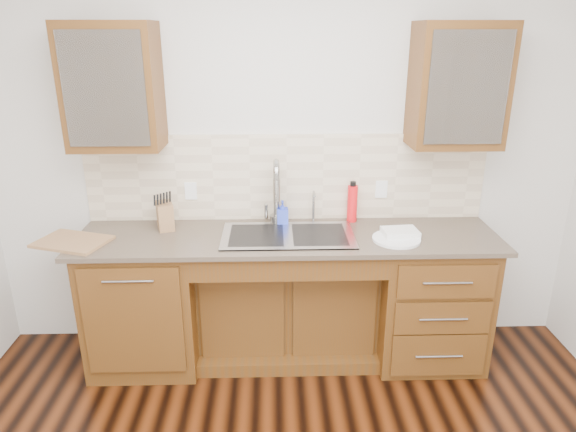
{
  "coord_description": "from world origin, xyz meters",
  "views": [
    {
      "loc": [
        -0.09,
        -1.62,
        2.15
      ],
      "look_at": [
        0.0,
        1.4,
        1.05
      ],
      "focal_mm": 32.0,
      "sensor_mm": 36.0,
      "label": 1
    }
  ],
  "objects_px": {
    "knife_block": "(165,216)",
    "cutting_board": "(72,242)",
    "soap_bottle": "(283,213)",
    "plate": "(396,239)",
    "water_bottle": "(352,204)"
  },
  "relations": [
    {
      "from": "knife_block",
      "to": "cutting_board",
      "type": "relative_size",
      "value": 0.42
    },
    {
      "from": "knife_block",
      "to": "cutting_board",
      "type": "height_order",
      "value": "knife_block"
    },
    {
      "from": "soap_bottle",
      "to": "cutting_board",
      "type": "bearing_deg",
      "value": -169.3
    },
    {
      "from": "plate",
      "to": "knife_block",
      "type": "xyz_separation_m",
      "value": [
        -1.48,
        0.25,
        0.08
      ]
    },
    {
      "from": "soap_bottle",
      "to": "water_bottle",
      "type": "xyz_separation_m",
      "value": [
        0.48,
        0.04,
        0.04
      ]
    },
    {
      "from": "plate",
      "to": "knife_block",
      "type": "bearing_deg",
      "value": 170.45
    },
    {
      "from": "soap_bottle",
      "to": "cutting_board",
      "type": "relative_size",
      "value": 0.39
    },
    {
      "from": "water_bottle",
      "to": "cutting_board",
      "type": "distance_m",
      "value": 1.81
    },
    {
      "from": "cutting_board",
      "to": "plate",
      "type": "bearing_deg",
      "value": -0.44
    },
    {
      "from": "knife_block",
      "to": "cutting_board",
      "type": "distance_m",
      "value": 0.58
    },
    {
      "from": "plate",
      "to": "water_bottle",
      "type": "bearing_deg",
      "value": 123.2
    },
    {
      "from": "soap_bottle",
      "to": "plate",
      "type": "height_order",
      "value": "soap_bottle"
    },
    {
      "from": "soap_bottle",
      "to": "cutting_board",
      "type": "xyz_separation_m",
      "value": [
        -1.3,
        -0.29,
        -0.07
      ]
    },
    {
      "from": "knife_block",
      "to": "cutting_board",
      "type": "xyz_separation_m",
      "value": [
        -0.53,
        -0.23,
        -0.08
      ]
    },
    {
      "from": "water_bottle",
      "to": "soap_bottle",
      "type": "bearing_deg",
      "value": -174.61
    }
  ]
}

